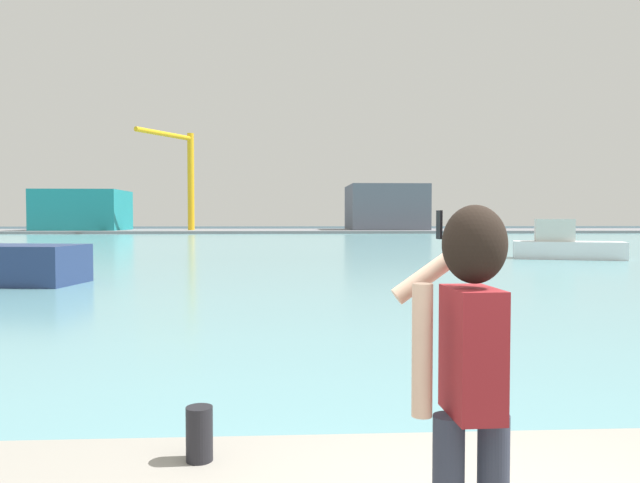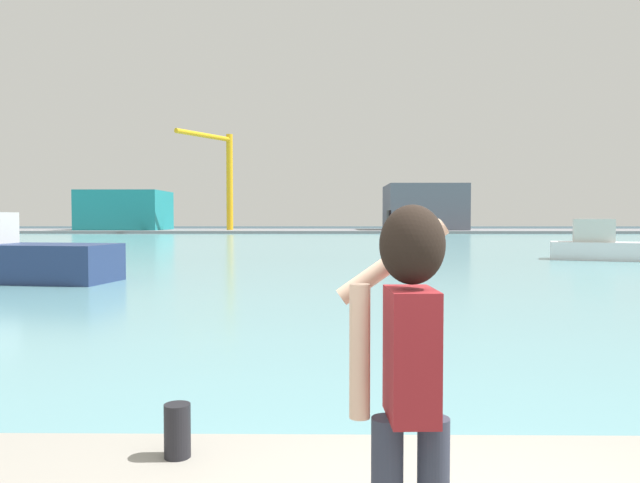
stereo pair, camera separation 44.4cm
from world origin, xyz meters
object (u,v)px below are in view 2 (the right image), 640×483
(port_crane, at_px, (223,170))
(warehouse_left, at_px, (125,210))
(harbor_bollard, at_px, (177,431))
(boat_moored_2, at_px, (604,246))
(warehouse_right, at_px, (424,207))
(person_photographer, at_px, (408,361))

(port_crane, bearing_deg, warehouse_left, 171.09)
(harbor_bollard, height_order, boat_moored_2, boat_moored_2)
(warehouse_right, xyz_separation_m, port_crane, (-31.06, -4.33, 5.59))
(port_crane, bearing_deg, harbor_bollard, -80.38)
(warehouse_right, distance_m, port_crane, 31.85)
(person_photographer, distance_m, warehouse_left, 96.45)
(warehouse_left, bearing_deg, port_crane, -8.91)
(person_photographer, xyz_separation_m, boat_moored_2, (14.28, 29.32, -0.85))
(boat_moored_2, bearing_deg, harbor_bollard, -100.25)
(person_photographer, relative_size, port_crane, 0.12)
(harbor_bollard, bearing_deg, person_photographer, -48.55)
(port_crane, bearing_deg, warehouse_right, 7.94)
(boat_moored_2, relative_size, warehouse_left, 0.48)
(harbor_bollard, xyz_separation_m, boat_moored_2, (15.68, 27.73, 0.03))
(boat_moored_2, relative_size, port_crane, 0.41)
(harbor_bollard, relative_size, warehouse_right, 0.03)
(boat_moored_2, height_order, warehouse_right, warehouse_right)
(harbor_bollard, distance_m, boat_moored_2, 31.86)
(harbor_bollard, bearing_deg, warehouse_right, 79.86)
(boat_moored_2, xyz_separation_m, warehouse_left, (-46.14, 61.70, 2.66))
(boat_moored_2, relative_size, warehouse_right, 0.47)
(port_crane, bearing_deg, boat_moored_2, -62.82)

